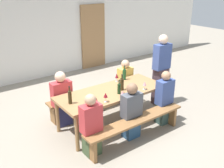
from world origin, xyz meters
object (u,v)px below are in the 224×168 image
(wine_bottle_1, at_px, (124,74))
(seated_guest_near_0, at_px, (91,127))
(wooden_door, at_px, (93,37))
(bench_near, at_px, (136,123))
(tasting_table, at_px, (112,94))
(wine_glass_2, at_px, (145,84))
(bench_far, at_px, (93,96))
(wine_bottle_2, at_px, (122,84))
(wine_glass_3, at_px, (117,76))
(seated_guest_far_0, at_px, (62,100))
(wine_bottle_0, at_px, (119,89))
(wine_glass_0, at_px, (123,93))
(wine_bottle_3, at_px, (70,97))
(standing_host, at_px, (161,71))
(wine_glass_4, at_px, (96,100))
(seated_guest_near_2, at_px, (164,99))
(seated_guest_far_1, at_px, (125,83))
(seated_guest_near_1, at_px, (131,112))
(wine_glass_1, at_px, (106,95))

(wine_bottle_1, xyz_separation_m, seated_guest_near_0, (-1.47, -0.94, -0.34))
(wooden_door, height_order, seated_guest_near_0, wooden_door)
(bench_near, bearing_deg, tasting_table, 90.00)
(wine_glass_2, bearing_deg, bench_far, 118.04)
(wooden_door, height_order, wine_glass_2, wooden_door)
(wine_bottle_2, distance_m, wine_glass_2, 0.46)
(wine_glass_3, relative_size, seated_guest_far_0, 0.16)
(wine_glass_2, xyz_separation_m, wine_glass_3, (-0.18, 0.69, -0.00))
(seated_guest_near_0, bearing_deg, wine_glass_2, -79.52)
(tasting_table, xyz_separation_m, seated_guest_far_0, (-0.82, 0.60, -0.13))
(seated_guest_near_0, bearing_deg, wine_bottle_0, -65.64)
(wine_bottle_1, distance_m, wine_glass_0, 0.94)
(tasting_table, bearing_deg, wine_bottle_3, -179.67)
(tasting_table, distance_m, standing_host, 1.50)
(tasting_table, relative_size, bench_near, 1.05)
(wine_glass_4, xyz_separation_m, seated_guest_far_0, (-0.20, 0.96, -0.31))
(tasting_table, bearing_deg, wine_glass_2, -29.88)
(wine_glass_4, xyz_separation_m, seated_guest_near_2, (1.51, -0.23, -0.32))
(bench_near, distance_m, wine_bottle_2, 0.87)
(seated_guest_far_0, bearing_deg, seated_guest_near_2, 55.12)
(seated_guest_near_2, bearing_deg, wine_glass_0, 75.59)
(tasting_table, relative_size, seated_guest_far_1, 2.03)
(wine_glass_2, bearing_deg, wine_bottle_0, 165.18)
(wine_bottle_1, height_order, standing_host, standing_host)
(wine_bottle_3, distance_m, wine_glass_0, 0.98)
(wine_bottle_1, relative_size, wine_glass_0, 2.40)
(standing_host, bearing_deg, wine_bottle_1, -16.00)
(seated_guest_near_1, bearing_deg, wine_glass_1, 56.12)
(wooden_door, height_order, wine_glass_3, wooden_door)
(wine_glass_3, distance_m, seated_guest_near_1, 1.09)
(bench_far, height_order, wine_bottle_0, wine_bottle_0)
(wine_glass_4, bearing_deg, standing_host, 12.10)
(wine_bottle_0, height_order, wine_glass_3, wine_bottle_0)
(tasting_table, distance_m, seated_guest_near_1, 0.62)
(wine_glass_3, relative_size, seated_guest_near_1, 0.16)
(bench_far, relative_size, seated_guest_far_0, 1.84)
(wine_bottle_3, bearing_deg, wine_glass_4, -48.38)
(wine_glass_4, bearing_deg, bench_far, 61.00)
(wine_bottle_2, bearing_deg, bench_near, -105.72)
(bench_near, xyz_separation_m, wine_bottle_1, (0.59, 1.09, 0.52))
(wine_bottle_0, bearing_deg, wine_glass_2, -14.82)
(wine_glass_1, relative_size, seated_guest_far_0, 0.16)
(wine_glass_1, xyz_separation_m, wine_glass_3, (0.79, 0.69, -0.01))
(bench_near, height_order, seated_guest_far_1, seated_guest_far_1)
(wooden_door, bearing_deg, bench_near, -112.89)
(tasting_table, xyz_separation_m, seated_guest_near_2, (0.89, -0.60, -0.13))
(bench_far, bearing_deg, wine_glass_0, -91.10)
(bench_near, xyz_separation_m, wine_bottle_3, (-0.94, 0.74, 0.52))
(tasting_table, relative_size, wine_glass_4, 13.39)
(wine_bottle_0, relative_size, wine_glass_1, 1.60)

